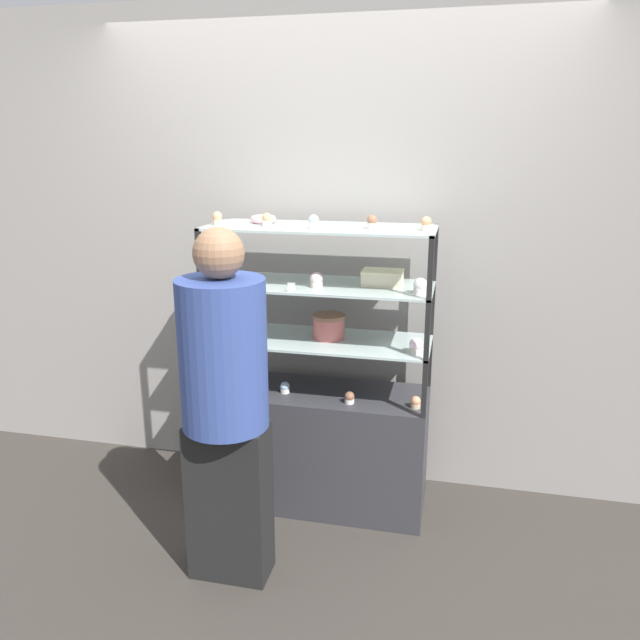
% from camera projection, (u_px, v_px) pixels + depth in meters
% --- Properties ---
extents(ground_plane, '(20.00, 20.00, 0.00)m').
position_uv_depth(ground_plane, '(320.00, 499.00, 3.42)').
color(ground_plane, '#38332D').
extents(back_wall, '(8.00, 0.05, 2.60)m').
position_uv_depth(back_wall, '(335.00, 254.00, 3.40)').
color(back_wall, gray).
rests_on(back_wall, ground_plane).
extents(display_base, '(1.12, 0.44, 0.64)m').
position_uv_depth(display_base, '(320.00, 447.00, 3.33)').
color(display_base, '#333338').
rests_on(display_base, ground_plane).
extents(display_riser_lower, '(1.12, 0.44, 0.29)m').
position_uv_depth(display_riser_lower, '(320.00, 343.00, 3.17)').
color(display_riser_lower, black).
rests_on(display_riser_lower, display_base).
extents(display_riser_middle, '(1.12, 0.44, 0.29)m').
position_uv_depth(display_riser_middle, '(320.00, 288.00, 3.09)').
color(display_riser_middle, black).
rests_on(display_riser_middle, display_riser_lower).
extents(display_riser_upper, '(1.12, 0.44, 0.29)m').
position_uv_depth(display_riser_upper, '(320.00, 230.00, 3.02)').
color(display_riser_upper, black).
rests_on(display_riser_upper, display_riser_middle).
extents(layer_cake_centerpiece, '(0.17, 0.17, 0.12)m').
position_uv_depth(layer_cake_centerpiece, '(329.00, 326.00, 3.16)').
color(layer_cake_centerpiece, '#C66660').
rests_on(layer_cake_centerpiece, display_riser_lower).
extents(sheet_cake_frosted, '(0.20, 0.15, 0.07)m').
position_uv_depth(sheet_cake_frosted, '(383.00, 278.00, 3.06)').
color(sheet_cake_frosted, beige).
rests_on(sheet_cake_frosted, display_riser_middle).
extents(cupcake_0, '(0.05, 0.05, 0.06)m').
position_uv_depth(cupcake_0, '(220.00, 386.00, 3.24)').
color(cupcake_0, white).
rests_on(cupcake_0, display_base).
extents(cupcake_1, '(0.05, 0.05, 0.06)m').
position_uv_depth(cupcake_1, '(285.00, 388.00, 3.22)').
color(cupcake_1, white).
rests_on(cupcake_1, display_base).
extents(cupcake_2, '(0.05, 0.05, 0.06)m').
position_uv_depth(cupcake_2, '(349.00, 398.00, 3.09)').
color(cupcake_2, white).
rests_on(cupcake_2, display_base).
extents(cupcake_3, '(0.05, 0.05, 0.06)m').
position_uv_depth(cupcake_3, '(416.00, 402.00, 3.03)').
color(cupcake_3, '#CCB28C').
rests_on(cupcake_3, display_base).
extents(price_tag_0, '(0.04, 0.00, 0.04)m').
position_uv_depth(price_tag_0, '(245.00, 396.00, 3.13)').
color(price_tag_0, white).
rests_on(price_tag_0, display_base).
extents(cupcake_4, '(0.07, 0.07, 0.07)m').
position_uv_depth(cupcake_4, '(221.00, 332.00, 3.17)').
color(cupcake_4, '#CCB28C').
rests_on(cupcake_4, display_riser_lower).
extents(cupcake_5, '(0.07, 0.07, 0.07)m').
position_uv_depth(cupcake_5, '(416.00, 346.00, 2.95)').
color(cupcake_5, beige).
rests_on(cupcake_5, display_riser_lower).
extents(price_tag_1, '(0.04, 0.00, 0.04)m').
position_uv_depth(price_tag_1, '(249.00, 342.00, 3.04)').
color(price_tag_1, white).
rests_on(price_tag_1, display_riser_lower).
extents(cupcake_6, '(0.06, 0.06, 0.08)m').
position_uv_depth(cupcake_6, '(225.00, 274.00, 3.14)').
color(cupcake_6, '#CCB28C').
rests_on(cupcake_6, display_riser_middle).
extents(cupcake_7, '(0.06, 0.06, 0.08)m').
position_uv_depth(cupcake_7, '(316.00, 280.00, 3.01)').
color(cupcake_7, beige).
rests_on(cupcake_7, display_riser_middle).
extents(cupcake_8, '(0.06, 0.06, 0.08)m').
position_uv_depth(cupcake_8, '(420.00, 286.00, 2.88)').
color(cupcake_8, white).
rests_on(cupcake_8, display_riser_middle).
extents(price_tag_2, '(0.04, 0.00, 0.04)m').
position_uv_depth(price_tag_2, '(291.00, 287.00, 2.92)').
color(price_tag_2, white).
rests_on(price_tag_2, display_riser_middle).
extents(cupcake_9, '(0.05, 0.05, 0.07)m').
position_uv_depth(cupcake_9, '(217.00, 218.00, 3.05)').
color(cupcake_9, '#CCB28C').
rests_on(cupcake_9, display_riser_upper).
extents(cupcake_10, '(0.05, 0.05, 0.07)m').
position_uv_depth(cupcake_10, '(267.00, 220.00, 2.99)').
color(cupcake_10, white).
rests_on(cupcake_10, display_riser_upper).
extents(cupcake_11, '(0.05, 0.05, 0.07)m').
position_uv_depth(cupcake_11, '(314.00, 222.00, 2.91)').
color(cupcake_11, white).
rests_on(cupcake_11, display_riser_upper).
extents(cupcake_12, '(0.05, 0.05, 0.07)m').
position_uv_depth(cupcake_12, '(372.00, 222.00, 2.90)').
color(cupcake_12, beige).
rests_on(cupcake_12, display_riser_upper).
extents(cupcake_13, '(0.05, 0.05, 0.07)m').
position_uv_depth(cupcake_13, '(426.00, 224.00, 2.84)').
color(cupcake_13, beige).
rests_on(cupcake_13, display_riser_upper).
extents(price_tag_3, '(0.04, 0.00, 0.04)m').
position_uv_depth(price_tag_3, '(315.00, 227.00, 2.81)').
color(price_tag_3, white).
rests_on(price_tag_3, display_riser_upper).
extents(donut_glazed, '(0.13, 0.13, 0.04)m').
position_uv_depth(donut_glazed, '(263.00, 219.00, 3.13)').
color(donut_glazed, '#EFB2BC').
rests_on(donut_glazed, display_riser_upper).
extents(customer_figure, '(0.37, 0.37, 1.57)m').
position_uv_depth(customer_figure, '(225.00, 401.00, 2.62)').
color(customer_figure, black).
rests_on(customer_figure, ground_plane).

